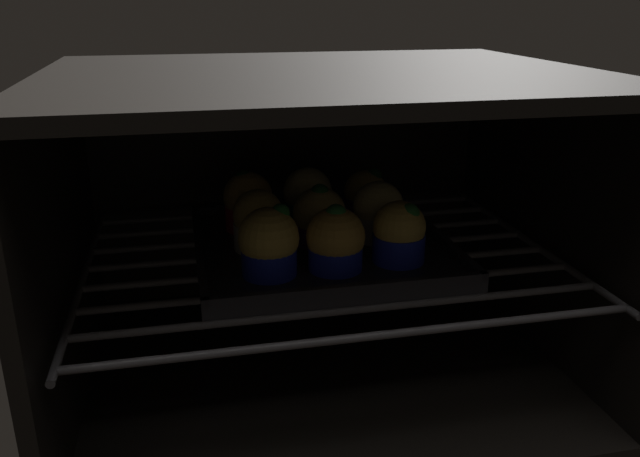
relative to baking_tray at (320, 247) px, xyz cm
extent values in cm
cube|color=black|center=(0.00, -1.00, -15.44)|extent=(59.00, 47.00, 1.50)
cube|color=black|center=(0.00, -1.00, 20.06)|extent=(59.00, 47.00, 1.50)
cube|color=black|center=(0.00, 21.75, 2.31)|extent=(59.00, 1.50, 34.00)
cube|color=black|center=(-28.75, -1.00, 2.31)|extent=(1.50, 47.00, 34.00)
cube|color=black|center=(28.75, -1.00, 2.31)|extent=(1.50, 47.00, 34.00)
cylinder|color=#4C494C|center=(0.00, -20.00, -1.09)|extent=(54.00, 0.80, 0.80)
cylinder|color=#4C494C|center=(0.00, -14.57, -1.09)|extent=(54.00, 0.80, 0.80)
cylinder|color=#4C494C|center=(0.00, -9.14, -1.09)|extent=(54.00, 0.80, 0.80)
cylinder|color=#4C494C|center=(0.00, -3.71, -1.09)|extent=(54.00, 0.80, 0.80)
cylinder|color=#4C494C|center=(0.00, 1.71, -1.09)|extent=(54.00, 0.80, 0.80)
cylinder|color=#4C494C|center=(0.00, 7.14, -1.09)|extent=(54.00, 0.80, 0.80)
cylinder|color=#4C494C|center=(0.00, 12.57, -1.09)|extent=(54.00, 0.80, 0.80)
cylinder|color=#4C494C|center=(0.00, 18.00, -1.09)|extent=(54.00, 0.80, 0.80)
cylinder|color=#4C494C|center=(-27.00, -1.00, -1.09)|extent=(0.80, 42.00, 0.80)
cylinder|color=#4C494C|center=(27.00, -1.00, -1.09)|extent=(0.80, 42.00, 0.80)
cube|color=black|center=(0.00, 0.00, -0.09)|extent=(29.18, 29.18, 1.20)
cube|color=black|center=(0.00, -14.19, 1.01)|extent=(29.18, 0.80, 1.00)
cube|color=black|center=(0.00, 14.19, 1.01)|extent=(29.18, 0.80, 1.00)
cube|color=black|center=(-14.19, 0.00, 1.01)|extent=(0.80, 29.18, 1.00)
cube|color=black|center=(14.19, 0.00, 1.01)|extent=(0.80, 29.18, 1.00)
cylinder|color=#1928B7|center=(-7.14, -7.63, 2.08)|extent=(5.85, 5.85, 3.14)
sphere|color=gold|center=(-7.14, -7.63, 4.63)|extent=(6.44, 6.44, 6.44)
sphere|color=#1E6023|center=(-5.79, -7.40, 7.18)|extent=(1.97, 1.97, 1.97)
cylinder|color=#1928B7|center=(0.19, -7.72, 2.08)|extent=(5.85, 5.85, 3.14)
sphere|color=gold|center=(0.19, -7.72, 4.21)|extent=(6.34, 6.34, 6.34)
sphere|color=#28702D|center=(0.50, -7.85, 6.64)|extent=(2.42, 2.42, 2.42)
cylinder|color=#1928B7|center=(7.36, -7.01, 2.08)|extent=(5.85, 5.85, 3.14)
sphere|color=gold|center=(7.36, -7.01, 4.48)|extent=(5.83, 5.83, 5.83)
sphere|color=#28702D|center=(8.08, -7.87, 6.22)|extent=(2.33, 2.33, 2.33)
cylinder|color=silver|center=(-7.25, 0.07, 2.08)|extent=(5.85, 5.85, 3.14)
sphere|color=gold|center=(-7.25, 0.07, 4.65)|extent=(5.84, 5.84, 5.84)
cylinder|color=#7A238C|center=(-0.10, 0.27, 2.08)|extent=(5.85, 5.85, 3.14)
sphere|color=#DBBC60|center=(-0.10, 0.27, 4.15)|extent=(6.33, 6.33, 6.33)
sphere|color=#1E6023|center=(-0.32, 0.11, 6.70)|extent=(2.22, 2.22, 2.22)
cylinder|color=silver|center=(7.20, 0.25, 2.08)|extent=(5.85, 5.85, 3.14)
sphere|color=#E0CC7A|center=(7.20, 0.25, 4.59)|extent=(6.07, 6.07, 6.07)
sphere|color=#19511E|center=(7.27, 0.29, 6.29)|extent=(2.37, 2.37, 2.37)
cylinder|color=red|center=(-7.66, 7.04, 2.08)|extent=(5.85, 5.85, 3.14)
sphere|color=gold|center=(-7.66, 7.04, 4.76)|extent=(6.15, 6.15, 6.15)
sphere|color=#19511E|center=(-8.07, 7.32, 6.71)|extent=(2.59, 2.59, 2.59)
cylinder|color=#0C8C84|center=(0.18, 7.39, 2.08)|extent=(5.85, 5.85, 3.14)
sphere|color=#E0CC7A|center=(0.18, 7.39, 4.79)|extent=(6.23, 6.23, 6.23)
cylinder|color=#7A238C|center=(7.69, 7.45, 2.08)|extent=(5.85, 5.85, 3.14)
sphere|color=gold|center=(7.69, 7.45, 4.25)|extent=(5.64, 5.64, 5.64)
sphere|color=#19511E|center=(8.75, 7.24, 6.39)|extent=(2.01, 2.01, 2.01)
camera|label=1|loc=(-15.30, -69.96, 28.28)|focal=36.21mm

